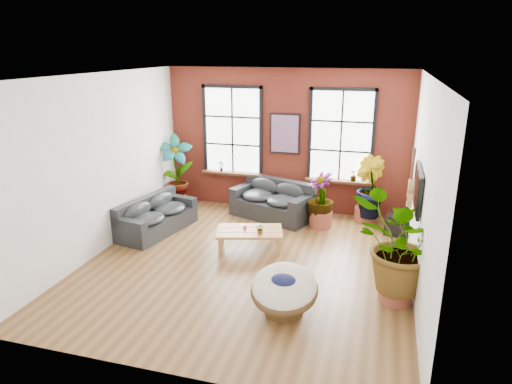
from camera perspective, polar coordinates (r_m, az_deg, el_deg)
room at (r=8.36m, az=-0.85°, el=2.34°), size 6.04×6.54×3.54m
sofa_back at (r=11.05m, az=2.18°, el=-1.12°), size 2.14×1.56×0.89m
sofa_left at (r=10.42m, az=-12.47°, el=-3.01°), size 1.20×2.08×0.77m
coffee_table at (r=9.27m, az=-0.82°, el=-5.06°), size 1.47×1.08×0.51m
papasan_chair at (r=7.17m, az=3.55°, el=-12.07°), size 1.06×1.08×0.78m
poster at (r=11.18m, az=3.63°, el=7.29°), size 0.74×0.06×0.98m
tv_wall_unit at (r=8.54m, az=19.29°, el=0.24°), size 0.13×1.86×1.20m
media_box at (r=10.53m, az=17.42°, el=-3.95°), size 0.63×0.57×0.44m
pot_back_left at (r=11.97m, az=-9.85°, el=-1.03°), size 0.48×0.48×0.35m
pot_back_right at (r=11.13m, az=13.47°, el=-2.68°), size 0.62×0.62×0.36m
pot_right_wall at (r=7.89m, az=17.03°, el=-11.61°), size 0.71×0.71×0.40m
pot_mid at (r=10.60m, az=8.07°, el=-3.32°), size 0.54×0.54×0.38m
floor_plant_back_left at (r=11.73m, az=-9.99°, el=2.86°), size 1.10×0.99×1.73m
floor_plant_back_right at (r=10.88m, az=13.92°, el=0.62°), size 0.97×1.01×1.43m
floor_plant_right_wall at (r=7.53m, az=17.62°, el=-6.57°), size 1.89×1.93×1.62m
floor_plant_mid at (r=10.44m, az=8.04°, el=-0.62°), size 0.90×0.90×1.14m
table_plant at (r=9.02m, az=0.57°, el=-4.62°), size 0.21×0.19×0.22m
sill_plant_left at (r=11.78m, az=-4.38°, el=3.25°), size 0.17×0.17×0.27m
sill_plant_right at (r=11.11m, az=12.08°, el=2.02°), size 0.19×0.19×0.27m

